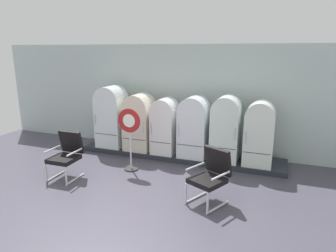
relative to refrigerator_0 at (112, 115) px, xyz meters
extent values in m
cube|color=#433F4C|center=(1.89, -2.92, -1.01)|extent=(12.00, 10.00, 0.05)
cube|color=silver|center=(1.89, 0.74, 0.43)|extent=(11.76, 0.12, 2.81)
cube|color=#47443F|center=(1.89, 0.74, 1.48)|extent=(11.76, 0.07, 0.06)
cube|color=#24292F|center=(1.89, 0.11, -0.92)|extent=(5.19, 0.95, 0.12)
cube|color=white|center=(0.00, 0.00, -0.22)|extent=(0.71, 0.66, 1.28)
cylinder|color=white|center=(0.00, 0.00, 0.41)|extent=(0.71, 0.64, 0.71)
cube|color=#383838|center=(0.00, -0.33, -0.45)|extent=(0.65, 0.01, 0.01)
cylinder|color=silver|center=(-0.29, -0.34, -0.07)|extent=(0.02, 0.02, 0.28)
cube|color=silver|center=(0.82, 0.01, -0.30)|extent=(0.69, 0.67, 1.12)
cylinder|color=silver|center=(0.82, 0.01, 0.26)|extent=(0.69, 0.66, 0.69)
cube|color=#383838|center=(0.82, -0.33, -0.50)|extent=(0.64, 0.01, 0.01)
cylinder|color=silver|center=(1.10, -0.34, -0.17)|extent=(0.02, 0.02, 0.28)
cube|color=white|center=(1.54, -0.02, -0.31)|extent=(0.59, 0.61, 1.10)
cylinder|color=white|center=(1.54, -0.02, 0.24)|extent=(0.59, 0.60, 0.59)
cube|color=#383838|center=(1.54, -0.33, -0.51)|extent=(0.54, 0.01, 0.01)
cylinder|color=silver|center=(1.30, -0.34, -0.18)|extent=(0.02, 0.02, 0.28)
cube|color=silver|center=(2.29, -0.02, -0.29)|extent=(0.68, 0.61, 1.14)
cylinder|color=silver|center=(2.29, -0.02, 0.28)|extent=(0.68, 0.60, 0.68)
cube|color=#383838|center=(2.29, -0.33, -0.50)|extent=(0.63, 0.01, 0.01)
cylinder|color=silver|center=(2.01, -0.34, -0.15)|extent=(0.02, 0.02, 0.28)
cube|color=silver|center=(3.06, -0.01, -0.25)|extent=(0.64, 0.63, 1.22)
cylinder|color=silver|center=(3.06, -0.01, 0.35)|extent=(0.64, 0.62, 0.64)
cube|color=#383838|center=(3.06, -0.33, -0.47)|extent=(0.59, 0.01, 0.01)
cylinder|color=silver|center=(3.32, -0.34, -0.11)|extent=(0.02, 0.02, 0.28)
cube|color=silver|center=(3.82, 0.00, -0.29)|extent=(0.64, 0.67, 1.14)
cylinder|color=silver|center=(3.82, 0.00, 0.27)|extent=(0.64, 0.65, 0.64)
cube|color=#383838|center=(3.82, -0.33, -0.50)|extent=(0.59, 0.01, 0.01)
cylinder|color=silver|center=(3.56, -0.34, -0.16)|extent=(0.02, 0.02, 0.28)
cylinder|color=silver|center=(-0.21, -2.03, -0.96)|extent=(0.05, 0.59, 0.04)
cylinder|color=silver|center=(-0.20, -2.31, -0.77)|extent=(0.04, 0.04, 0.38)
cylinder|color=silver|center=(0.28, -2.02, -0.96)|extent=(0.05, 0.59, 0.04)
cylinder|color=silver|center=(0.29, -2.30, -0.77)|extent=(0.04, 0.04, 0.38)
cube|color=black|center=(0.04, -2.03, -0.54)|extent=(0.54, 0.55, 0.09)
cube|color=black|center=(0.03, -1.74, -0.24)|extent=(0.54, 0.19, 0.50)
cylinder|color=silver|center=(-0.25, -2.03, -0.35)|extent=(0.05, 0.49, 0.04)
cylinder|color=silver|center=(0.32, -2.02, -0.35)|extent=(0.05, 0.49, 0.04)
cylinder|color=silver|center=(2.89, -1.90, -0.96)|extent=(0.29, 0.55, 0.04)
cylinder|color=silver|center=(2.77, -2.15, -0.77)|extent=(0.05, 0.05, 0.38)
cylinder|color=silver|center=(3.34, -2.11, -0.96)|extent=(0.29, 0.55, 0.04)
cylinder|color=silver|center=(3.22, -2.36, -0.77)|extent=(0.05, 0.05, 0.38)
cube|color=black|center=(3.11, -2.00, -0.54)|extent=(0.71, 0.72, 0.09)
cube|color=black|center=(3.24, -1.74, -0.24)|extent=(0.55, 0.39, 0.50)
cylinder|color=silver|center=(2.86, -1.88, -0.35)|extent=(0.24, 0.45, 0.04)
cylinder|color=silver|center=(3.37, -2.13, -0.35)|extent=(0.24, 0.45, 0.04)
cylinder|color=#2D2D30|center=(1.12, -1.08, -0.97)|extent=(0.32, 0.32, 0.03)
cylinder|color=silver|center=(1.12, -1.08, -0.39)|extent=(0.04, 0.04, 1.13)
cylinder|color=#A21C1D|center=(1.12, -1.11, 0.18)|extent=(0.54, 0.02, 0.54)
cylinder|color=white|center=(1.12, -1.12, 0.18)|extent=(0.30, 0.00, 0.30)
camera|label=1|loc=(4.19, -6.78, 1.69)|focal=31.98mm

